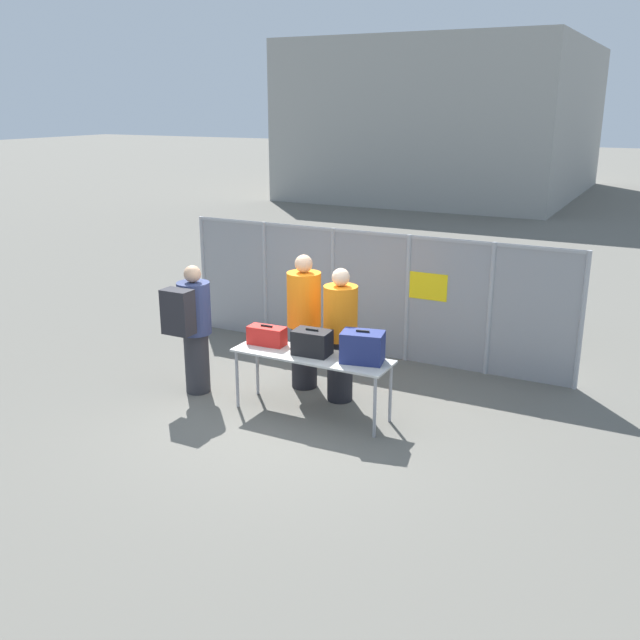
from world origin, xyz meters
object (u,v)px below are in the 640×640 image
object	(u,v)px
suitcase_red	(267,336)
suitcase_navy	(362,347)
suitcase_black	(312,342)
inspection_table	(312,360)
security_worker_far	(304,320)
traveler_hooded	(192,325)
utility_trailer	(446,305)
security_worker_near	(340,334)

from	to	relation	value
suitcase_red	suitcase_navy	distance (m)	1.35
suitcase_red	suitcase_black	size ratio (longest dim) A/B	1.06
inspection_table	security_worker_far	xyz separation A→B (m)	(-0.52, 0.76, 0.24)
suitcase_red	traveler_hooded	bearing A→B (deg)	-168.29
suitcase_red	utility_trailer	size ratio (longest dim) A/B	0.13
traveler_hooded	security_worker_far	bearing A→B (deg)	46.74
suitcase_red	security_worker_far	distance (m)	0.70
suitcase_red	suitcase_black	world-z (taller)	suitcase_black
inspection_table	suitcase_navy	distance (m)	0.70
suitcase_red	security_worker_far	bearing A→B (deg)	75.25
security_worker_far	utility_trailer	world-z (taller)	security_worker_far
security_worker_near	suitcase_black	bearing A→B (deg)	94.34
suitcase_red	suitcase_black	bearing A→B (deg)	-5.10
inspection_table	suitcase_red	bearing A→B (deg)	172.98
security_worker_far	utility_trailer	xyz separation A→B (m)	(0.85, 3.65, -0.60)
suitcase_navy	security_worker_near	distance (m)	0.74
suitcase_red	security_worker_far	xyz separation A→B (m)	(0.18, 0.67, 0.05)
suitcase_navy	security_worker_near	size ratio (longest dim) A/B	0.31
suitcase_black	security_worker_near	distance (m)	0.56
inspection_table	suitcase_navy	bearing A→B (deg)	5.95
inspection_table	suitcase_black	distance (m)	0.22
suitcase_black	suitcase_navy	xyz separation A→B (m)	(0.66, 0.04, 0.03)
inspection_table	traveler_hooded	bearing A→B (deg)	-175.81
suitcase_navy	suitcase_black	bearing A→B (deg)	-176.23
traveler_hooded	suitcase_black	bearing A→B (deg)	15.36
suitcase_red	suitcase_black	xyz separation A→B (m)	(0.69, -0.06, 0.03)
suitcase_black	traveler_hooded	size ratio (longest dim) A/B	0.27
security_worker_far	traveler_hooded	bearing A→B (deg)	29.47
inspection_table	security_worker_far	world-z (taller)	security_worker_far
security_worker_near	utility_trailer	world-z (taller)	security_worker_near
inspection_table	suitcase_red	distance (m)	0.73
inspection_table	traveler_hooded	distance (m)	1.74
suitcase_navy	utility_trailer	world-z (taller)	suitcase_navy
inspection_table	suitcase_navy	size ratio (longest dim) A/B	3.67
traveler_hooded	security_worker_near	world-z (taller)	security_worker_near
suitcase_red	security_worker_far	world-z (taller)	security_worker_far
suitcase_black	traveler_hooded	distance (m)	1.72
inspection_table	security_worker_far	bearing A→B (deg)	124.51
inspection_table	utility_trailer	xyz separation A→B (m)	(0.33, 4.41, -0.36)
suitcase_navy	traveler_hooded	bearing A→B (deg)	-175.33
suitcase_black	utility_trailer	bearing A→B (deg)	85.59
security_worker_near	utility_trailer	bearing A→B (deg)	-76.16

